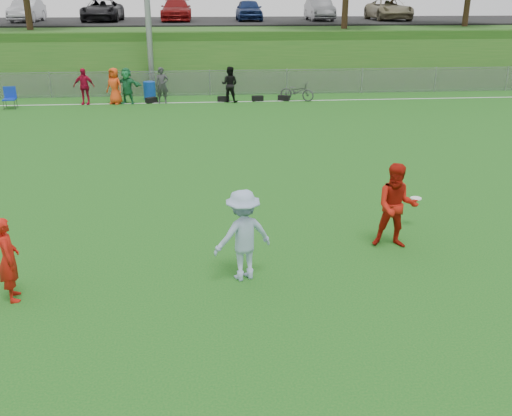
{
  "coord_description": "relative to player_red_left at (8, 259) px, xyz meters",
  "views": [
    {
      "loc": [
        -0.37,
        -9.8,
        5.08
      ],
      "look_at": [
        0.58,
        0.5,
        1.13
      ],
      "focal_mm": 40.0,
      "sensor_mm": 36.0,
      "label": 1
    }
  ],
  "objects": [
    {
      "name": "recycling_bin",
      "position": [
        0.8,
        19.62,
        -0.32
      ],
      "size": [
        0.72,
        0.72,
        0.88
      ],
      "primitive_type": "cylinder",
      "rotation": [
        0.0,
        0.0,
        0.25
      ],
      "color": "#0F3EA8",
      "rests_on": "ground"
    },
    {
      "name": "ground",
      "position": [
        3.8,
        0.62,
        -0.76
      ],
      "size": [
        120.0,
        120.0,
        0.0
      ],
      "primitive_type": "plane",
      "color": "#125618",
      "rests_on": "ground"
    },
    {
      "name": "spectator_row",
      "position": [
        0.63,
        18.62,
        0.08
      ],
      "size": [
        7.9,
        0.88,
        1.69
      ],
      "color": "#A60B2A",
      "rests_on": "ground"
    },
    {
      "name": "car_row",
      "position": [
        2.63,
        32.62,
        3.06
      ],
      "size": [
        32.04,
        5.18,
        1.44
      ],
      "color": "#B8B8BA",
      "rests_on": "parking_lot"
    },
    {
      "name": "player_blue",
      "position": [
        4.08,
        0.41,
        0.11
      ],
      "size": [
        1.28,
        1.01,
        1.75
      ],
      "primitive_type": "imported",
      "rotation": [
        0.0,
        0.0,
        3.5
      ],
      "color": "#93A9CD",
      "rests_on": "ground"
    },
    {
      "name": "fence",
      "position": [
        3.8,
        20.62,
        -0.12
      ],
      "size": [
        58.0,
        0.06,
        1.3
      ],
      "color": "gray",
      "rests_on": "ground"
    },
    {
      "name": "sideline_far",
      "position": [
        3.8,
        18.62,
        -0.76
      ],
      "size": [
        60.0,
        0.1,
        0.01
      ],
      "primitive_type": "cube",
      "color": "white",
      "rests_on": "ground"
    },
    {
      "name": "berm",
      "position": [
        3.8,
        31.62,
        0.74
      ],
      "size": [
        120.0,
        18.0,
        3.0
      ],
      "primitive_type": "cube",
      "color": "#1E5417",
      "rests_on": "ground"
    },
    {
      "name": "parking_lot",
      "position": [
        3.8,
        33.62,
        2.29
      ],
      "size": [
        120.0,
        12.0,
        0.1
      ],
      "primitive_type": "cube",
      "color": "black",
      "rests_on": "berm"
    },
    {
      "name": "player_red_center",
      "position": [
        7.35,
        1.53,
        0.14
      ],
      "size": [
        1.01,
        0.86,
        1.81
      ],
      "primitive_type": "imported",
      "rotation": [
        0.0,
        0.0,
        -0.22
      ],
      "color": "#AB160B",
      "rests_on": "ground"
    },
    {
      "name": "player_red_left",
      "position": [
        0.0,
        0.0,
        0.0
      ],
      "size": [
        0.52,
        0.64,
        1.53
      ],
      "primitive_type": "imported",
      "rotation": [
        0.0,
        0.0,
        1.89
      ],
      "color": "red",
      "rests_on": "ground"
    },
    {
      "name": "frisbee",
      "position": [
        8.16,
        2.55,
        -0.08
      ],
      "size": [
        0.25,
        0.25,
        0.02
      ],
      "color": "white",
      "rests_on": "ground"
    },
    {
      "name": "camp_chair",
      "position": [
        -5.39,
        17.84,
        -0.48
      ],
      "size": [
        0.59,
        0.6,
        0.98
      ],
      "rotation": [
        0.0,
        0.0,
        0.08
      ],
      "color": "#0F2DA8",
      "rests_on": "ground"
    },
    {
      "name": "bicycle",
      "position": [
        8.04,
        18.66,
        -0.31
      ],
      "size": [
        1.8,
        1.35,
        0.9
      ],
      "primitive_type": "imported",
      "rotation": [
        0.0,
        0.0,
        1.08
      ],
      "color": "#303033",
      "rests_on": "ground"
    },
    {
      "name": "gear_bags",
      "position": [
        4.71,
        18.72,
        -0.63
      ],
      "size": [
        7.06,
        0.56,
        0.26
      ],
      "color": "black",
      "rests_on": "ground"
    }
  ]
}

